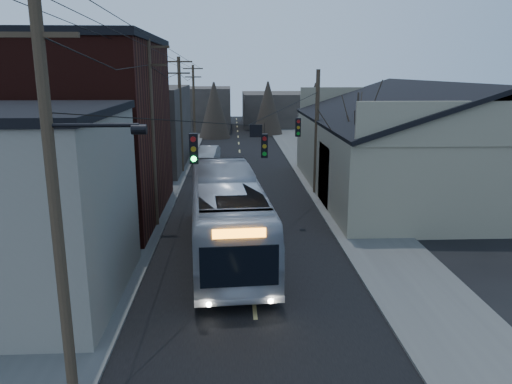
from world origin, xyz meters
TOP-DOWN VIEW (x-y plane):
  - road_surface at (0.00, 30.00)m, footprint 9.00×110.00m
  - sidewalk_left at (-6.50, 30.00)m, footprint 4.00×110.00m
  - sidewalk_right at (6.50, 30.00)m, footprint 4.00×110.00m
  - building_clapboard at (-9.00, 9.00)m, footprint 8.00×8.00m
  - building_brick at (-10.00, 20.00)m, footprint 10.00×12.00m
  - building_left_far at (-9.50, 36.00)m, footprint 9.00×14.00m
  - warehouse at (13.00, 25.00)m, footprint 16.16×20.60m
  - building_far_left at (-6.00, 65.00)m, footprint 10.00×12.00m
  - building_far_right at (7.00, 70.00)m, footprint 12.00×14.00m
  - bare_tree at (6.50, 20.00)m, footprint 0.40×0.40m
  - utility_lines at (-3.11, 24.14)m, footprint 11.24×45.28m
  - bus at (-1.02, 13.80)m, footprint 4.09×13.62m
  - parked_car at (-3.00, 37.22)m, footprint 2.17×4.90m

SIDE VIEW (x-z plane):
  - road_surface at x=0.00m, z-range 0.00..0.02m
  - sidewalk_left at x=-6.50m, z-range 0.00..0.12m
  - sidewalk_right at x=6.50m, z-range 0.00..0.12m
  - parked_car at x=-3.00m, z-range 0.00..1.57m
  - bus at x=-1.02m, z-range 0.00..3.74m
  - building_far_right at x=7.00m, z-range 0.00..5.00m
  - warehouse at x=13.00m, z-range -1.17..6.56m
  - building_far_left at x=-6.00m, z-range 0.00..6.00m
  - building_clapboard at x=-9.00m, z-range 0.00..7.00m
  - building_left_far at x=-9.50m, z-range 0.00..7.00m
  - bare_tree at x=6.50m, z-range 0.00..7.20m
  - utility_lines at x=-3.11m, z-range -0.30..10.20m
  - building_brick at x=-10.00m, z-range 0.00..10.00m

